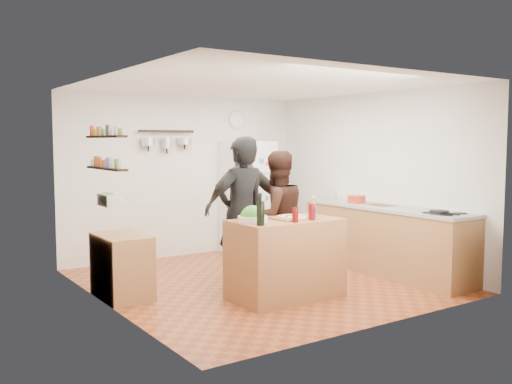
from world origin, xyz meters
TOP-DOWN VIEW (x-y plane):
  - room_shell at (0.00, 0.39)m, footprint 4.20×4.20m
  - prep_island at (-0.19, -0.78)m, footprint 1.25×0.72m
  - pizza_board at (-0.11, -0.80)m, footprint 0.42×0.34m
  - pizza at (-0.11, -0.80)m, footprint 0.34×0.34m
  - salad_bowl at (-0.61, -0.73)m, footprint 0.33×0.33m
  - wine_bottle at (-0.69, -1.00)m, footprint 0.08×0.08m
  - wine_glass_near at (-0.24, -1.02)m, footprint 0.07×0.07m
  - wine_glass_far at (0.03, -0.98)m, footprint 0.08×0.08m
  - pepper_mill at (0.26, -0.73)m, footprint 0.06×0.06m
  - salt_canister at (0.11, -0.90)m, footprint 0.08×0.08m
  - person_left at (-0.44, -0.24)m, footprint 0.71×0.50m
  - person_center at (0.08, -0.23)m, footprint 0.89×0.73m
  - person_back at (-0.06, 0.28)m, footprint 1.15×0.67m
  - counter_run at (1.70, -0.55)m, footprint 0.63×2.63m
  - stove_top at (1.70, -1.50)m, footprint 0.60×0.62m
  - skillet at (1.60, -1.50)m, footprint 0.23×0.23m
  - sink at (1.70, 0.30)m, footprint 0.50×0.80m
  - cutting_board at (1.70, -0.44)m, footprint 0.30×0.40m
  - red_bowl at (1.65, -0.03)m, footprint 0.26×0.26m
  - fridge at (0.95, 1.75)m, footprint 0.70×0.68m
  - wall_clock at (0.95, 2.08)m, footprint 0.30×0.03m
  - spice_shelf_lower at (-1.93, 0.20)m, footprint 0.12×1.00m
  - spice_shelf_upper at (-1.93, 0.20)m, footprint 0.12×1.00m
  - produce_basket at (-1.90, 0.20)m, footprint 0.18×0.35m
  - side_table at (-1.74, 0.29)m, footprint 0.50×0.80m
  - pot_rack at (-0.35, 2.00)m, footprint 0.90×0.04m

SIDE VIEW (x-z plane):
  - side_table at x=-1.74m, z-range 0.00..0.73m
  - counter_run at x=1.70m, z-range 0.00..0.90m
  - prep_island at x=-0.19m, z-range 0.00..0.91m
  - person_center at x=0.08m, z-range 0.00..1.68m
  - fridge at x=0.95m, z-range 0.00..1.80m
  - stove_top at x=1.70m, z-range 0.90..0.92m
  - cutting_board at x=1.70m, z-range 0.90..0.92m
  - sink at x=1.70m, z-range 0.90..0.93m
  - person_back at x=-0.06m, z-range 0.00..1.83m
  - pizza_board at x=-0.11m, z-range 0.91..0.93m
  - person_left at x=-0.44m, z-range 0.00..1.86m
  - pizza at x=-0.11m, z-range 0.93..0.95m
  - skillet at x=1.60m, z-range 0.92..0.96m
  - salad_bowl at x=-0.61m, z-range 0.91..0.98m
  - red_bowl at x=1.65m, z-range 0.92..1.03m
  - salt_canister at x=0.11m, z-range 0.91..1.04m
  - wine_glass_near at x=-0.24m, z-range 0.91..1.08m
  - wine_glass_far at x=0.03m, z-range 0.91..1.09m
  - pepper_mill at x=0.26m, z-range 0.91..1.10m
  - wine_bottle at x=-0.69m, z-range 0.91..1.17m
  - produce_basket at x=-1.90m, z-range 1.08..1.22m
  - room_shell at x=0.00m, z-range -0.85..3.35m
  - spice_shelf_lower at x=-1.93m, z-range 1.49..1.51m
  - spice_shelf_upper at x=-1.93m, z-range 1.84..1.86m
  - pot_rack at x=-0.35m, z-range 1.93..1.97m
  - wall_clock at x=0.95m, z-range 2.00..2.30m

